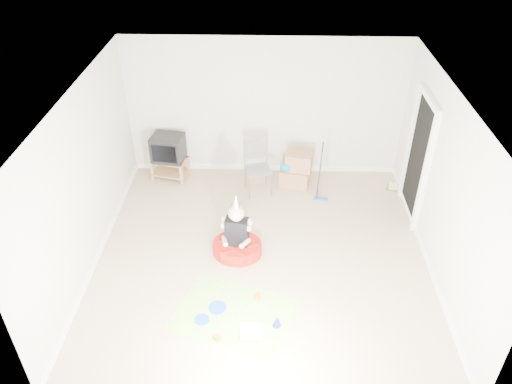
{
  "coord_description": "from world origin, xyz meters",
  "views": [
    {
      "loc": [
        0.09,
        -5.75,
        5.13
      ],
      "look_at": [
        -0.1,
        0.4,
        0.9
      ],
      "focal_mm": 35.0,
      "sensor_mm": 36.0,
      "label": 1
    }
  ],
  "objects_px": {
    "tv_stand": "(170,167)",
    "cardboard_boxes": "(296,170)",
    "seated_woman": "(237,242)",
    "birthday_cake": "(251,332)",
    "folding_chair": "(258,170)",
    "crt_tv": "(168,148)"
  },
  "relations": [
    {
      "from": "tv_stand",
      "to": "cardboard_boxes",
      "type": "relative_size",
      "value": 1.08
    },
    {
      "from": "seated_woman",
      "to": "crt_tv",
      "type": "bearing_deg",
      "value": 123.17
    },
    {
      "from": "folding_chair",
      "to": "seated_woman",
      "type": "distance_m",
      "value": 1.73
    },
    {
      "from": "crt_tv",
      "to": "seated_woman",
      "type": "height_order",
      "value": "seated_woman"
    },
    {
      "from": "crt_tv",
      "to": "seated_woman",
      "type": "distance_m",
      "value": 2.56
    },
    {
      "from": "cardboard_boxes",
      "to": "birthday_cake",
      "type": "xyz_separation_m",
      "value": [
        -0.69,
        -3.49,
        -0.28
      ]
    },
    {
      "from": "cardboard_boxes",
      "to": "birthday_cake",
      "type": "height_order",
      "value": "cardboard_boxes"
    },
    {
      "from": "cardboard_boxes",
      "to": "tv_stand",
      "type": "bearing_deg",
      "value": 175.67
    },
    {
      "from": "tv_stand",
      "to": "cardboard_boxes",
      "type": "xyz_separation_m",
      "value": [
        2.35,
        -0.18,
        0.08
      ]
    },
    {
      "from": "birthday_cake",
      "to": "folding_chair",
      "type": "bearing_deg",
      "value": 90.03
    },
    {
      "from": "folding_chair",
      "to": "birthday_cake",
      "type": "xyz_separation_m",
      "value": [
        0.0,
        -3.24,
        -0.43
      ]
    },
    {
      "from": "seated_woman",
      "to": "birthday_cake",
      "type": "distance_m",
      "value": 1.59
    },
    {
      "from": "folding_chair",
      "to": "cardboard_boxes",
      "type": "relative_size",
      "value": 1.45
    },
    {
      "from": "seated_woman",
      "to": "birthday_cake",
      "type": "height_order",
      "value": "seated_woman"
    },
    {
      "from": "cardboard_boxes",
      "to": "seated_woman",
      "type": "xyz_separation_m",
      "value": [
        -0.96,
        -1.94,
        -0.08
      ]
    },
    {
      "from": "tv_stand",
      "to": "birthday_cake",
      "type": "distance_m",
      "value": 4.03
    },
    {
      "from": "crt_tv",
      "to": "tv_stand",
      "type": "bearing_deg",
      "value": 8.78
    },
    {
      "from": "folding_chair",
      "to": "birthday_cake",
      "type": "relative_size",
      "value": 3.38
    },
    {
      "from": "seated_woman",
      "to": "birthday_cake",
      "type": "bearing_deg",
      "value": -79.96
    },
    {
      "from": "cardboard_boxes",
      "to": "seated_woman",
      "type": "distance_m",
      "value": 2.17
    },
    {
      "from": "folding_chair",
      "to": "seated_woman",
      "type": "relative_size",
      "value": 0.9
    },
    {
      "from": "tv_stand",
      "to": "birthday_cake",
      "type": "bearing_deg",
      "value": -65.67
    }
  ]
}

